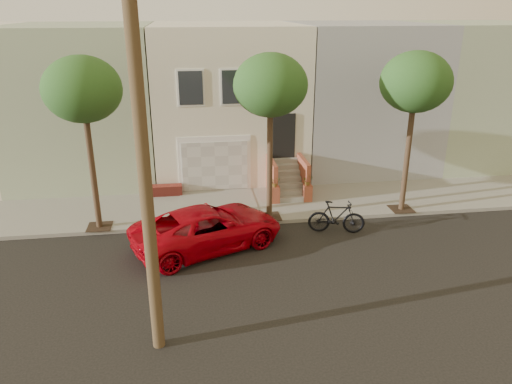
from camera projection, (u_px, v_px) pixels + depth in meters
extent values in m
plane|color=black|center=(259.00, 272.00, 15.60)|extent=(90.00, 90.00, 0.00)
cube|color=gray|center=(240.00, 206.00, 20.51)|extent=(40.00, 3.70, 0.15)
cube|color=beige|center=(226.00, 97.00, 24.64)|extent=(7.00, 8.00, 7.00)
cube|color=gray|center=(87.00, 100.00, 23.74)|extent=(6.50, 8.00, 7.00)
cube|color=gray|center=(356.00, 93.00, 25.54)|extent=(6.50, 8.00, 7.00)
cube|color=gray|center=(471.00, 90.00, 26.40)|extent=(6.50, 8.00, 7.00)
cube|color=white|center=(215.00, 163.00, 21.65)|extent=(3.20, 0.12, 2.50)
cube|color=beige|center=(215.00, 166.00, 21.63)|extent=(2.90, 0.06, 2.20)
cube|color=gray|center=(219.00, 205.00, 20.36)|extent=(3.20, 3.70, 0.02)
cube|color=maroon|center=(166.00, 190.00, 21.43)|extent=(1.40, 0.45, 0.44)
cube|color=black|center=(284.00, 136.00, 21.60)|extent=(1.00, 0.06, 2.00)
cube|color=#3F4751|center=(191.00, 88.00, 20.28)|extent=(1.00, 0.06, 1.40)
cube|color=white|center=(191.00, 88.00, 20.30)|extent=(1.15, 0.05, 1.55)
cube|color=#3F4751|center=(234.00, 87.00, 20.52)|extent=(1.00, 0.06, 1.40)
cube|color=white|center=(234.00, 87.00, 20.54)|extent=(1.15, 0.05, 1.55)
cube|color=#3F4751|center=(276.00, 86.00, 20.76)|extent=(1.00, 0.06, 1.40)
cube|color=white|center=(276.00, 86.00, 20.78)|extent=(1.15, 0.05, 1.55)
cube|color=gray|center=(291.00, 199.00, 20.77)|extent=(1.20, 0.28, 0.20)
cube|color=gray|center=(290.00, 192.00, 20.96)|extent=(1.20, 0.28, 0.20)
cube|color=gray|center=(289.00, 186.00, 21.14)|extent=(1.20, 0.28, 0.20)
cube|color=gray|center=(287.00, 179.00, 21.33)|extent=(1.20, 0.28, 0.20)
cube|color=gray|center=(286.00, 173.00, 21.52)|extent=(1.20, 0.28, 0.20)
cube|color=gray|center=(285.00, 167.00, 21.70)|extent=(1.20, 0.28, 0.20)
cube|color=gray|center=(284.00, 160.00, 21.89)|extent=(1.20, 0.28, 0.20)
cube|color=#984831|center=(272.00, 178.00, 21.20)|extent=(0.18, 1.96, 1.60)
cube|color=#984831|center=(303.00, 176.00, 21.39)|extent=(0.18, 1.96, 1.60)
cube|color=#984831|center=(275.00, 195.00, 20.55)|extent=(0.35, 0.35, 0.70)
imported|color=#204E1C|center=(275.00, 182.00, 20.34)|extent=(0.40, 0.35, 0.45)
cube|color=#984831|center=(308.00, 193.00, 20.74)|extent=(0.35, 0.35, 0.70)
imported|color=#204E1C|center=(308.00, 180.00, 20.53)|extent=(0.41, 0.35, 0.45)
cube|color=#2D2116|center=(100.00, 226.00, 18.42)|extent=(0.90, 0.90, 0.02)
cylinder|color=#312416|center=(93.00, 174.00, 17.67)|extent=(0.22, 0.22, 4.20)
ellipsoid|color=#204E1C|center=(82.00, 89.00, 16.57)|extent=(2.70, 2.57, 2.29)
cube|color=#2D2116|center=(269.00, 217.00, 19.28)|extent=(0.90, 0.90, 0.02)
cylinder|color=#312416|center=(270.00, 166.00, 18.53)|extent=(0.22, 0.22, 4.20)
ellipsoid|color=#204E1C|center=(270.00, 85.00, 17.43)|extent=(2.70, 2.57, 2.29)
cube|color=#2D2116|center=(401.00, 209.00, 20.01)|extent=(0.90, 0.90, 0.02)
cylinder|color=#312416|center=(407.00, 160.00, 19.25)|extent=(0.22, 0.22, 4.20)
ellipsoid|color=#204E1C|center=(416.00, 82.00, 18.16)|extent=(2.70, 2.57, 2.29)
cylinder|color=#42321E|center=(143.00, 154.00, 10.45)|extent=(0.30, 0.30, 10.00)
imported|color=#B20210|center=(208.00, 228.00, 16.94)|extent=(5.82, 4.28, 1.47)
imported|color=black|center=(336.00, 217.00, 18.08)|extent=(2.17, 1.06, 1.26)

